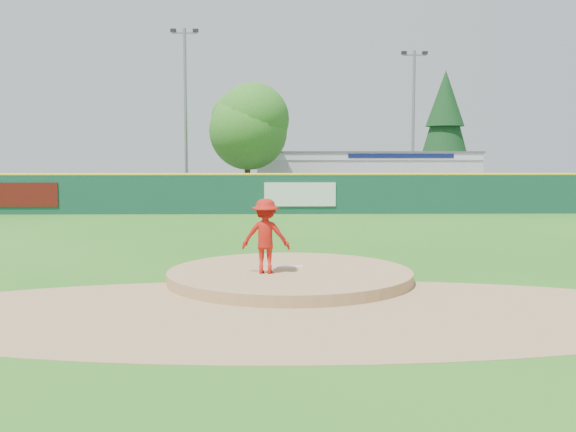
{
  "coord_description": "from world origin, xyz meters",
  "views": [
    {
      "loc": [
        -0.34,
        -14.3,
        2.73
      ],
      "look_at": [
        0.0,
        2.0,
        1.3
      ],
      "focal_mm": 40.0,
      "sensor_mm": 36.0,
      "label": 1
    }
  ],
  "objects_px": {
    "pool_building_grp": "(362,175)",
    "light_pole_left": "(186,108)",
    "playground_slide": "(78,191)",
    "deciduous_tree": "(247,130)",
    "conifer_tree": "(445,124)",
    "van": "(285,197)",
    "pitcher": "(266,236)",
    "light_pole_right": "(413,118)"
  },
  "relations": [
    {
      "from": "pool_building_grp",
      "to": "light_pole_left",
      "type": "xyz_separation_m",
      "value": [
        -12.0,
        -4.99,
        4.39
      ]
    },
    {
      "from": "pitcher",
      "to": "conifer_tree",
      "type": "xyz_separation_m",
      "value": [
        13.54,
        36.37,
        4.47
      ]
    },
    {
      "from": "van",
      "to": "light_pole_left",
      "type": "distance_m",
      "value": 10.03
    },
    {
      "from": "playground_slide",
      "to": "light_pole_right",
      "type": "distance_m",
      "value": 22.17
    },
    {
      "from": "pool_building_grp",
      "to": "conifer_tree",
      "type": "height_order",
      "value": "conifer_tree"
    },
    {
      "from": "deciduous_tree",
      "to": "light_pole_right",
      "type": "bearing_deg",
      "value": 19.98
    },
    {
      "from": "conifer_tree",
      "to": "light_pole_right",
      "type": "bearing_deg",
      "value": -119.74
    },
    {
      "from": "pitcher",
      "to": "light_pole_right",
      "type": "distance_m",
      "value": 31.2
    },
    {
      "from": "van",
      "to": "light_pole_right",
      "type": "distance_m",
      "value": 12.69
    },
    {
      "from": "pool_building_grp",
      "to": "deciduous_tree",
      "type": "relative_size",
      "value": 2.07
    },
    {
      "from": "van",
      "to": "pitcher",
      "type": "bearing_deg",
      "value": -171.19
    },
    {
      "from": "van",
      "to": "conifer_tree",
      "type": "relative_size",
      "value": 0.48
    },
    {
      "from": "pitcher",
      "to": "van",
      "type": "distance_m",
      "value": 21.64
    },
    {
      "from": "light_pole_right",
      "to": "light_pole_left",
      "type": "bearing_deg",
      "value": -172.41
    },
    {
      "from": "deciduous_tree",
      "to": "conifer_tree",
      "type": "relative_size",
      "value": 0.77
    },
    {
      "from": "light_pole_left",
      "to": "van",
      "type": "bearing_deg",
      "value": -42.75
    },
    {
      "from": "conifer_tree",
      "to": "light_pole_left",
      "type": "xyz_separation_m",
      "value": [
        -19.0,
        -9.0,
        0.51
      ]
    },
    {
      "from": "light_pole_left",
      "to": "pool_building_grp",
      "type": "bearing_deg",
      "value": 22.6
    },
    {
      "from": "van",
      "to": "light_pole_left",
      "type": "xyz_separation_m",
      "value": [
        -6.21,
        5.74,
        5.4
      ]
    },
    {
      "from": "pool_building_grp",
      "to": "light_pole_right",
      "type": "bearing_deg",
      "value": -44.95
    },
    {
      "from": "playground_slide",
      "to": "light_pole_left",
      "type": "relative_size",
      "value": 0.29
    },
    {
      "from": "deciduous_tree",
      "to": "light_pole_right",
      "type": "xyz_separation_m",
      "value": [
        11.0,
        4.0,
        0.99
      ]
    },
    {
      "from": "pool_building_grp",
      "to": "conifer_tree",
      "type": "distance_m",
      "value": 8.95
    },
    {
      "from": "playground_slide",
      "to": "light_pole_left",
      "type": "xyz_separation_m",
      "value": [
        6.18,
        2.61,
        5.17
      ]
    },
    {
      "from": "van",
      "to": "playground_slide",
      "type": "height_order",
      "value": "playground_slide"
    },
    {
      "from": "playground_slide",
      "to": "pitcher",
      "type": "bearing_deg",
      "value": -64.82
    },
    {
      "from": "light_pole_left",
      "to": "light_pole_right",
      "type": "height_order",
      "value": "light_pole_left"
    },
    {
      "from": "van",
      "to": "deciduous_tree",
      "type": "relative_size",
      "value": 0.62
    },
    {
      "from": "van",
      "to": "conifer_tree",
      "type": "xyz_separation_m",
      "value": [
        12.79,
        14.74,
        4.89
      ]
    },
    {
      "from": "pitcher",
      "to": "conifer_tree",
      "type": "height_order",
      "value": "conifer_tree"
    },
    {
      "from": "pitcher",
      "to": "deciduous_tree",
      "type": "bearing_deg",
      "value": -80.74
    },
    {
      "from": "deciduous_tree",
      "to": "playground_slide",
      "type": "bearing_deg",
      "value": -176.56
    },
    {
      "from": "playground_slide",
      "to": "light_pole_left",
      "type": "distance_m",
      "value": 8.47
    },
    {
      "from": "playground_slide",
      "to": "conifer_tree",
      "type": "xyz_separation_m",
      "value": [
        25.18,
        11.61,
        4.66
      ]
    },
    {
      "from": "van",
      "to": "playground_slide",
      "type": "bearing_deg",
      "value": 86.63
    },
    {
      "from": "playground_slide",
      "to": "light_pole_right",
      "type": "xyz_separation_m",
      "value": [
        21.18,
        4.61,
        4.66
      ]
    },
    {
      "from": "van",
      "to": "deciduous_tree",
      "type": "bearing_deg",
      "value": 41.39
    },
    {
      "from": "pool_building_grp",
      "to": "playground_slide",
      "type": "xyz_separation_m",
      "value": [
        -18.18,
        -7.61,
        -0.78
      ]
    },
    {
      "from": "playground_slide",
      "to": "conifer_tree",
      "type": "distance_m",
      "value": 28.12
    },
    {
      "from": "playground_slide",
      "to": "deciduous_tree",
      "type": "bearing_deg",
      "value": 3.44
    },
    {
      "from": "playground_slide",
      "to": "light_pole_left",
      "type": "bearing_deg",
      "value": 22.92
    },
    {
      "from": "playground_slide",
      "to": "deciduous_tree",
      "type": "distance_m",
      "value": 10.84
    }
  ]
}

